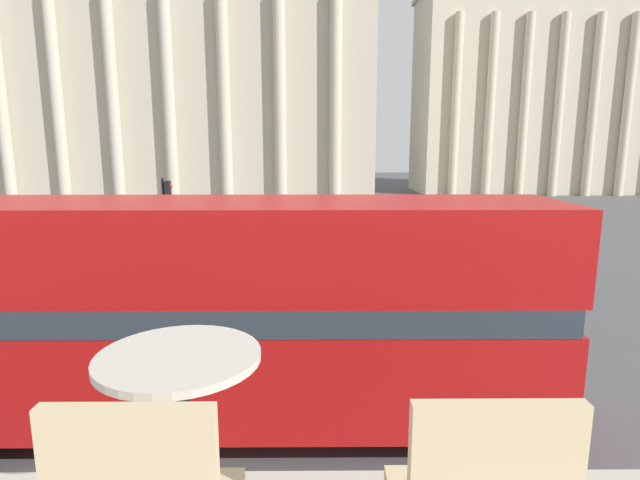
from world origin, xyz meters
TOP-DOWN VIEW (x-y plane):
  - double_decker_bus at (-0.32, 6.31)m, footprint 11.18×2.63m
  - cafe_dining_table at (0.59, -0.35)m, footprint 0.60×0.60m
  - plaza_building_left at (-9.91, 43.87)m, footprint 31.75×15.32m
  - plaza_building_right at (26.18, 56.34)m, footprint 27.31×11.34m
  - traffic_light_near at (-2.46, 9.43)m, footprint 0.42×0.24m
  - traffic_light_mid at (-4.68, 17.02)m, footprint 0.42×0.24m
  - car_navy at (-8.00, 14.05)m, footprint 4.20×1.93m
  - car_maroon at (-2.86, 19.10)m, footprint 4.20×1.93m
  - pedestrian_olive at (2.96, 10.03)m, footprint 0.32×0.32m
  - pedestrian_grey at (2.37, 32.99)m, footprint 0.32×0.32m

SIDE VIEW (x-z plane):
  - car_navy at x=-8.00m, z-range 0.02..1.37m
  - car_maroon at x=-2.86m, z-range 0.02..1.37m
  - pedestrian_olive at x=2.96m, z-range 0.14..1.89m
  - pedestrian_grey at x=2.37m, z-range 0.14..1.91m
  - double_decker_bus at x=-0.32m, z-range 0.23..4.51m
  - traffic_light_near at x=-2.46m, z-range 0.60..4.59m
  - traffic_light_mid at x=-4.68m, z-range 0.60..4.61m
  - cafe_dining_table at x=0.59m, z-range 3.88..4.61m
  - plaza_building_left at x=-9.91m, z-range 0.00..19.75m
  - plaza_building_right at x=26.18m, z-range -0.01..22.17m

